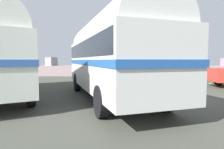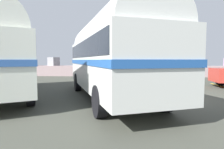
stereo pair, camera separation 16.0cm
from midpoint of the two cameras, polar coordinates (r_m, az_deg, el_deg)
ground at (r=9.28m, az=16.93°, el=-6.51°), size 32.00×26.00×0.02m
breakwater at (r=20.89m, az=11.00°, el=1.39°), size 31.36×2.11×2.49m
vintage_coach at (r=8.46m, az=-1.01°, el=6.54°), size 5.47×8.85×3.70m
lamp_post at (r=16.02m, az=12.42°, el=11.92°), size 1.05×0.65×6.93m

